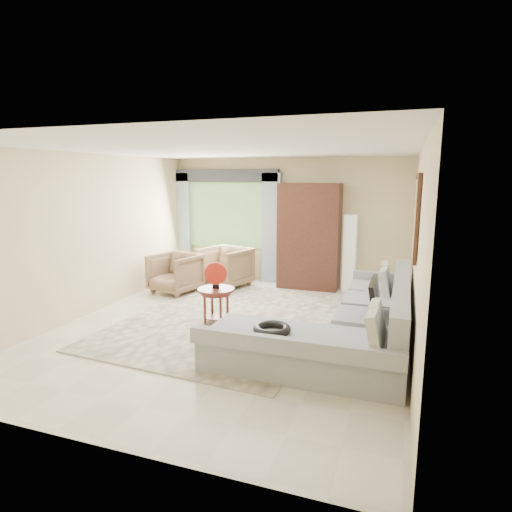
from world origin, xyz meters
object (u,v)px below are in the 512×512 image
at_px(coffee_table, 216,305).
at_px(armoire, 309,236).
at_px(sectional_sofa, 353,328).
at_px(tv_screen, 376,299).
at_px(armchair_right, 225,267).
at_px(floor_lamp, 350,253).
at_px(armchair_left, 175,273).
at_px(potted_plant, 192,267).

xyz_separation_m(coffee_table, armoire, (0.86, 2.62, 0.76)).
distance_m(sectional_sofa, tv_screen, 0.52).
bearing_deg(sectional_sofa, armchair_right, 139.99).
distance_m(tv_screen, floor_lamp, 3.11).
relative_size(coffee_table, armchair_left, 0.67).
xyz_separation_m(sectional_sofa, armchair_left, (-3.59, 1.66, 0.10)).
xyz_separation_m(armchair_right, armoire, (1.62, 0.50, 0.64)).
relative_size(armchair_left, floor_lamp, 0.56).
xyz_separation_m(tv_screen, armchair_right, (-3.12, 2.47, -0.31)).
distance_m(tv_screen, potted_plant, 4.93).
distance_m(armchair_right, potted_plant, 0.99).
height_order(sectional_sofa, armoire, armoire).
bearing_deg(armchair_right, sectional_sofa, -22.59).
bearing_deg(potted_plant, armchair_left, -79.84).
height_order(tv_screen, coffee_table, tv_screen).
xyz_separation_m(coffee_table, floor_lamp, (1.66, 2.68, 0.46)).
bearing_deg(coffee_table, armoire, 71.89).
xyz_separation_m(armchair_right, floor_lamp, (2.42, 0.56, 0.34)).
relative_size(armchair_right, potted_plant, 1.64).
bearing_deg(armchair_left, sectional_sofa, -10.46).
relative_size(armoire, floor_lamp, 1.40).
height_order(tv_screen, armoire, armoire).
xyz_separation_m(armoire, floor_lamp, (0.80, 0.06, -0.30)).
distance_m(sectional_sofa, floor_lamp, 3.03).
distance_m(tv_screen, armchair_left, 4.25).
distance_m(armchair_left, floor_lamp, 3.43).
xyz_separation_m(armchair_right, potted_plant, (-0.93, 0.31, -0.13)).
bearing_deg(floor_lamp, armchair_right, -166.84).
bearing_deg(tv_screen, armchair_right, 141.61).
xyz_separation_m(tv_screen, potted_plant, (-4.04, 2.78, -0.45)).
bearing_deg(coffee_table, armchair_right, 109.78).
distance_m(coffee_table, floor_lamp, 3.18).
bearing_deg(armchair_right, potted_plant, 178.68).
bearing_deg(coffee_table, sectional_sofa, -7.57).
distance_m(potted_plant, floor_lamp, 3.39).
bearing_deg(armchair_right, floor_lamp, 30.58).
xyz_separation_m(coffee_table, armchair_left, (-1.50, 1.39, 0.09)).
bearing_deg(armchair_left, floor_lamp, 36.68).
height_order(armchair_left, armchair_right, armchair_right).
bearing_deg(potted_plant, coffee_table, -55.22).
distance_m(armchair_right, floor_lamp, 2.51).
bearing_deg(sectional_sofa, coffee_table, 172.43).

